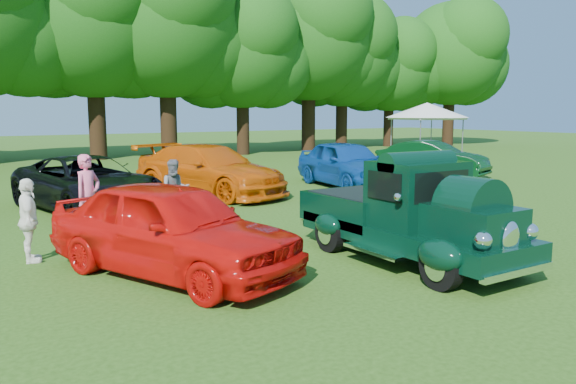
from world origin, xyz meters
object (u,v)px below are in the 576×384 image
hero_pickup (408,217)px  spectator_grey (175,190)px  back_car_blue (347,164)px  back_car_green (432,159)px  canopy_tent (427,111)px  red_convertible (172,228)px  spectator_white (29,221)px  spectator_pink (88,195)px  back_car_black (88,184)px  back_car_orange (210,170)px

hero_pickup → spectator_grey: hero_pickup is taller
back_car_blue → back_car_green: size_ratio=1.09×
back_car_green → canopy_tent: size_ratio=0.93×
red_convertible → spectator_white: (-1.86, 2.09, -0.03)m
spectator_pink → spectator_white: 2.24m
spectator_pink → canopy_tent: 20.33m
back_car_blue → back_car_green: (4.82, 0.51, -0.09)m
back_car_black → back_car_green: 13.76m
red_convertible → back_car_black: (0.27, 6.97, -0.04)m
back_car_blue → hero_pickup: bearing=-114.0°
hero_pickup → back_car_orange: 9.15m
hero_pickup → back_car_black: 9.11m
hero_pickup → back_car_green: (10.10, 8.94, -0.05)m
back_car_orange → red_convertible: bearing=-137.6°
hero_pickup → canopy_tent: size_ratio=0.97×
hero_pickup → spectator_grey: (-2.15, 5.80, -0.03)m
spectator_pink → spectator_grey: 2.29m
back_car_black → spectator_grey: (1.50, -2.55, 0.01)m
back_car_black → back_car_blue: bearing=-11.6°
spectator_grey → hero_pickup: bearing=-56.2°
back_car_orange → spectator_white: bearing=-156.0°
spectator_pink → canopy_tent: size_ratio=0.37×
back_car_green → spectator_white: size_ratio=2.95×
back_car_green → spectator_grey: bearing=173.4°
canopy_tent → spectator_white: bearing=-153.9°
back_car_blue → spectator_pink: (-9.63, -3.23, 0.06)m
back_car_green → red_convertible: bearing=-172.6°
red_convertible → spectator_pink: (-0.43, 3.82, 0.10)m
back_car_blue → spectator_pink: 10.16m
hero_pickup → spectator_white: hero_pickup is taller
hero_pickup → red_convertible: bearing=160.6°
back_car_black → back_car_orange: 4.02m
hero_pickup → spectator_pink: (-4.35, 5.19, 0.10)m
back_car_orange → back_car_blue: back_car_blue is taller
back_car_blue → spectator_grey: size_ratio=3.21×
back_car_orange → spectator_grey: (-2.44, -3.34, -0.05)m
back_car_blue → spectator_pink: bearing=-153.4°
red_convertible → back_car_blue: 11.59m
hero_pickup → spectator_pink: 6.78m
hero_pickup → red_convertible: (-3.92, 1.38, -0.00)m
spectator_grey → spectator_white: size_ratio=1.00×
back_car_blue → spectator_pink: size_ratio=2.74×
canopy_tent → spectator_grey: bearing=-155.5°
back_car_orange → spectator_white: size_ratio=3.69×
back_car_orange → spectator_pink: bearing=-158.7°
back_car_green → spectator_pink: bearing=173.6°
hero_pickup → spectator_grey: bearing=110.3°
back_car_orange → spectator_grey: size_ratio=3.69×
red_convertible → back_car_orange: (4.22, 7.77, 0.02)m
spectator_grey → canopy_tent: (16.37, 7.45, 1.94)m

